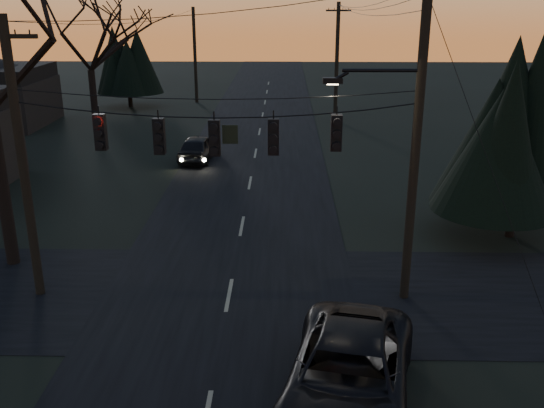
{
  "coord_description": "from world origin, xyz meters",
  "views": [
    {
      "loc": [
        1.71,
        -7.08,
        9.0
      ],
      "look_at": [
        1.39,
        8.65,
        3.53
      ],
      "focal_mm": 40.0,
      "sensor_mm": 36.0,
      "label": 1
    }
  ],
  "objects_px": {
    "sedan_oncoming_a": "(198,148)",
    "utility_pole_left": "(41,293)",
    "suv_near": "(349,377)",
    "evergreen_right": "(524,126)",
    "utility_pole_far_l": "(197,102)",
    "utility_pole_far_r": "(335,121)",
    "utility_pole_right": "(404,297)"
  },
  "relations": [
    {
      "from": "sedan_oncoming_a",
      "to": "utility_pole_left",
      "type": "bearing_deg",
      "value": 85.23
    },
    {
      "from": "utility_pole_far_l",
      "to": "utility_pole_left",
      "type": "bearing_deg",
      "value": -90.0
    },
    {
      "from": "utility_pole_right",
      "to": "utility_pole_far_l",
      "type": "distance_m",
      "value": 37.79
    },
    {
      "from": "utility_pole_right",
      "to": "sedan_oncoming_a",
      "type": "distance_m",
      "value": 18.57
    },
    {
      "from": "utility_pole_far_r",
      "to": "utility_pole_far_l",
      "type": "height_order",
      "value": "utility_pole_far_r"
    },
    {
      "from": "utility_pole_left",
      "to": "utility_pole_far_r",
      "type": "relative_size",
      "value": 1.0
    },
    {
      "from": "utility_pole_left",
      "to": "evergreen_right",
      "type": "height_order",
      "value": "evergreen_right"
    },
    {
      "from": "utility_pole_right",
      "to": "utility_pole_far_l",
      "type": "height_order",
      "value": "utility_pole_right"
    },
    {
      "from": "utility_pole_left",
      "to": "utility_pole_far_r",
      "type": "distance_m",
      "value": 30.27
    },
    {
      "from": "utility_pole_right",
      "to": "utility_pole_far_l",
      "type": "relative_size",
      "value": 1.25
    },
    {
      "from": "utility_pole_far_r",
      "to": "suv_near",
      "type": "bearing_deg",
      "value": -93.94
    },
    {
      "from": "utility_pole_right",
      "to": "sedan_oncoming_a",
      "type": "height_order",
      "value": "utility_pole_right"
    },
    {
      "from": "utility_pole_right",
      "to": "evergreen_right",
      "type": "xyz_separation_m",
      "value": [
        5.09,
        5.18,
        4.38
      ]
    },
    {
      "from": "utility_pole_far_l",
      "to": "evergreen_right",
      "type": "relative_size",
      "value": 1.06
    },
    {
      "from": "utility_pole_far_r",
      "to": "utility_pole_far_l",
      "type": "distance_m",
      "value": 14.01
    },
    {
      "from": "evergreen_right",
      "to": "utility_pole_far_l",
      "type": "bearing_deg",
      "value": 118.29
    },
    {
      "from": "evergreen_right",
      "to": "sedan_oncoming_a",
      "type": "height_order",
      "value": "evergreen_right"
    },
    {
      "from": "suv_near",
      "to": "utility_pole_left",
      "type": "bearing_deg",
      "value": 161.51
    },
    {
      "from": "utility_pole_right",
      "to": "suv_near",
      "type": "xyz_separation_m",
      "value": [
        -2.3,
        -5.42,
        0.83
      ]
    },
    {
      "from": "utility_pole_right",
      "to": "sedan_oncoming_a",
      "type": "xyz_separation_m",
      "value": [
        -8.7,
        16.39,
        0.72
      ]
    },
    {
      "from": "utility_pole_left",
      "to": "utility_pole_far_l",
      "type": "bearing_deg",
      "value": 90.0
    },
    {
      "from": "utility_pole_far_l",
      "to": "suv_near",
      "type": "height_order",
      "value": "utility_pole_far_l"
    },
    {
      "from": "suv_near",
      "to": "evergreen_right",
      "type": "bearing_deg",
      "value": 67.17
    },
    {
      "from": "utility_pole_far_r",
      "to": "evergreen_right",
      "type": "height_order",
      "value": "evergreen_right"
    },
    {
      "from": "utility_pole_far_l",
      "to": "evergreen_right",
      "type": "distance_m",
      "value": 35.27
    },
    {
      "from": "utility_pole_far_r",
      "to": "evergreen_right",
      "type": "relative_size",
      "value": 1.12
    },
    {
      "from": "utility_pole_far_r",
      "to": "sedan_oncoming_a",
      "type": "distance_m",
      "value": 14.53
    },
    {
      "from": "utility_pole_right",
      "to": "utility_pole_far_l",
      "type": "xyz_separation_m",
      "value": [
        -11.5,
        36.0,
        0.0
      ]
    },
    {
      "from": "utility_pole_left",
      "to": "sedan_oncoming_a",
      "type": "xyz_separation_m",
      "value": [
        2.8,
        16.39,
        0.72
      ]
    },
    {
      "from": "utility_pole_left",
      "to": "sedan_oncoming_a",
      "type": "relative_size",
      "value": 2.01
    },
    {
      "from": "evergreen_right",
      "to": "sedan_oncoming_a",
      "type": "distance_m",
      "value": 18.14
    },
    {
      "from": "suv_near",
      "to": "sedan_oncoming_a",
      "type": "relative_size",
      "value": 1.41
    }
  ]
}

